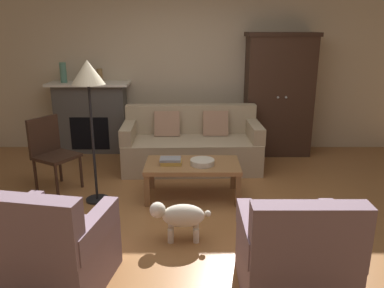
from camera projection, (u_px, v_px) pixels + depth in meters
ground_plane at (188, 216)px, 4.17m from camera, size 9.60×9.60×0.00m
back_wall at (190, 63)px, 6.21m from camera, size 7.20×0.10×2.80m
fireplace at (93, 117)px, 6.21m from camera, size 1.26×0.48×1.12m
armoire at (280, 95)px, 6.02m from camera, size 1.06×0.57×1.87m
couch at (193, 146)px, 5.55m from camera, size 1.95×0.91×0.86m
coffee_table at (194, 168)px, 4.55m from camera, size 1.10×0.60×0.42m
fruit_bowl at (204, 162)px, 4.47m from camera, size 0.28×0.28×0.06m
book_stack at (172, 161)px, 4.50m from camera, size 0.25×0.18×0.07m
mantel_vase_jade at (65, 72)px, 5.99m from camera, size 0.10×0.10×0.31m
mantel_vase_slate at (89, 73)px, 5.99m from camera, size 0.11×0.11×0.28m
mantel_vase_bronze at (101, 76)px, 6.00m from camera, size 0.09×0.09×0.21m
armchair_near_left at (54, 252)px, 2.94m from camera, size 0.90×0.90×0.88m
armchair_near_right at (296, 260)px, 2.84m from camera, size 0.78×0.77×0.88m
side_chair_wooden at (53, 149)px, 4.76m from camera, size 0.60×0.60×0.90m
floor_lamp at (90, 81)px, 4.15m from camera, size 0.36×0.36×1.62m
dog at (181, 216)px, 3.64m from camera, size 0.57×0.21×0.39m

